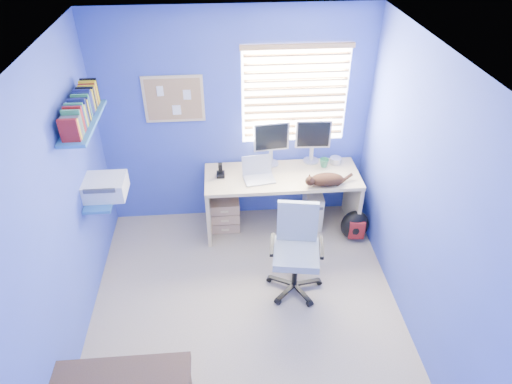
{
  "coord_description": "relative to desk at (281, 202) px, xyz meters",
  "views": [
    {
      "loc": [
        -0.15,
        -3.0,
        3.52
      ],
      "look_at": [
        0.15,
        0.65,
        0.95
      ],
      "focal_mm": 32.0,
      "sensor_mm": 36.0,
      "label": 1
    }
  ],
  "objects": [
    {
      "name": "floor",
      "position": [
        -0.5,
        -1.26,
        -0.37
      ],
      "size": [
        3.0,
        3.2,
        0.0
      ],
      "primitive_type": "cube",
      "color": "#BBAF91",
      "rests_on": "ground"
    },
    {
      "name": "cd_spindle",
      "position": [
        0.65,
        0.21,
        0.41
      ],
      "size": [
        0.13,
        0.13,
        0.07
      ],
      "primitive_type": "cylinder",
      "color": "silver",
      "rests_on": "desk"
    },
    {
      "name": "wall_left",
      "position": [
        -2.0,
        -1.26,
        0.88
      ],
      "size": [
        0.01,
        3.2,
        2.5
      ],
      "primitive_type": "cube",
      "color": "#4357C9",
      "rests_on": "ground"
    },
    {
      "name": "monitor_right",
      "position": [
        0.37,
        0.26,
        0.64
      ],
      "size": [
        0.41,
        0.14,
        0.54
      ],
      "primitive_type": "cube",
      "rotation": [
        0.0,
        0.0,
        -0.05
      ],
      "color": "silver",
      "rests_on": "desk"
    },
    {
      "name": "tower_pc",
      "position": [
        0.39,
        0.07,
        -0.14
      ],
      "size": [
        0.21,
        0.45,
        0.45
      ],
      "primitive_type": "cube",
      "rotation": [
        0.0,
        0.0,
        -0.04
      ],
      "color": "beige",
      "rests_on": "floor"
    },
    {
      "name": "corkboard",
      "position": [
        -1.15,
        0.33,
        1.18
      ],
      "size": [
        0.64,
        0.02,
        0.52
      ],
      "color": "#D3B27C",
      "rests_on": "ground"
    },
    {
      "name": "laptop",
      "position": [
        -0.27,
        -0.07,
        0.48
      ],
      "size": [
        0.36,
        0.3,
        0.22
      ],
      "primitive_type": "cube",
      "rotation": [
        0.0,
        0.0,
        0.14
      ],
      "color": "silver",
      "rests_on": "desk"
    },
    {
      "name": "yellow_book",
      "position": [
        0.25,
        -0.13,
        -0.25
      ],
      "size": [
        0.03,
        0.17,
        0.24
      ],
      "primitive_type": "cube",
      "color": "yellow",
      "rests_on": "floor"
    },
    {
      "name": "wall_right",
      "position": [
        1.0,
        -1.26,
        0.88
      ],
      "size": [
        0.01,
        3.2,
        2.5
      ],
      "primitive_type": "cube",
      "color": "#4357C9",
      "rests_on": "ground"
    },
    {
      "name": "window_blinds",
      "position": [
        0.15,
        0.31,
        1.18
      ],
      "size": [
        1.15,
        0.05,
        1.1
      ],
      "color": "white",
      "rests_on": "ground"
    },
    {
      "name": "wall_back",
      "position": [
        -0.5,
        0.34,
        0.88
      ],
      "size": [
        3.0,
        0.01,
        2.5
      ],
      "primitive_type": "cube",
      "color": "#4357C9",
      "rests_on": "ground"
    },
    {
      "name": "phone",
      "position": [
        -0.69,
        0.04,
        0.45
      ],
      "size": [
        0.09,
        0.11,
        0.17
      ],
      "primitive_type": "cube",
      "rotation": [
        0.0,
        0.0,
        -0.01
      ],
      "color": "black",
      "rests_on": "desk"
    },
    {
      "name": "mug",
      "position": [
        0.5,
        0.14,
        0.42
      ],
      "size": [
        0.1,
        0.09,
        0.1
      ],
      "primitive_type": "imported",
      "color": "#348A55",
      "rests_on": "desk"
    },
    {
      "name": "drawer_boxes",
      "position": [
        -0.67,
        0.05,
        -0.17
      ],
      "size": [
        0.35,
        0.28,
        0.41
      ],
      "primitive_type": "cube",
      "color": "tan",
      "rests_on": "floor"
    },
    {
      "name": "monitor_left",
      "position": [
        -0.11,
        0.24,
        0.64
      ],
      "size": [
        0.41,
        0.16,
        0.54
      ],
      "primitive_type": "cube",
      "rotation": [
        0.0,
        0.0,
        0.11
      ],
      "color": "silver",
      "rests_on": "desk"
    },
    {
      "name": "ceiling",
      "position": [
        -0.5,
        -1.26,
        2.13
      ],
      "size": [
        3.0,
        3.2,
        0.0
      ],
      "primitive_type": "cube",
      "color": "white",
      "rests_on": "wall_back"
    },
    {
      "name": "office_chair",
      "position": [
        0.02,
        -0.97,
        -0.02
      ],
      "size": [
        0.62,
        0.62,
        0.93
      ],
      "color": "black",
      "rests_on": "floor"
    },
    {
      "name": "backpack",
      "position": [
        0.82,
        -0.28,
        -0.18
      ],
      "size": [
        0.34,
        0.27,
        0.38
      ],
      "primitive_type": "ellipsoid",
      "rotation": [
        0.0,
        0.0,
        -0.08
      ],
      "color": "black",
      "rests_on": "floor"
    },
    {
      "name": "desk",
      "position": [
        0.0,
        0.0,
        0.0
      ],
      "size": [
        1.74,
        0.65,
        0.74
      ],
      "primitive_type": "cube",
      "color": "#D3B27C",
      "rests_on": "floor"
    },
    {
      "name": "cat",
      "position": [
        0.45,
        -0.23,
        0.44
      ],
      "size": [
        0.39,
        0.24,
        0.13
      ],
      "primitive_type": "ellipsoid",
      "rotation": [
        0.0,
        0.0,
        0.15
      ],
      "color": "black",
      "rests_on": "desk"
    },
    {
      "name": "wall_shelves",
      "position": [
        -1.85,
        -0.51,
        1.06
      ],
      "size": [
        0.42,
        0.9,
        1.05
      ],
      "color": "#2966AA",
      "rests_on": "ground"
    }
  ]
}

